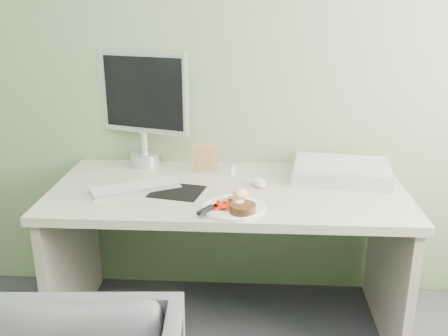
# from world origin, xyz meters

# --- Properties ---
(wall_back) EXTENTS (3.50, 0.00, 3.50)m
(wall_back) POSITION_xyz_m (0.00, 2.00, 1.35)
(wall_back) COLOR #6F825B
(wall_back) RESTS_ON floor
(desk) EXTENTS (1.60, 0.75, 0.73)m
(desk) POSITION_xyz_m (0.00, 1.62, 0.55)
(desk) COLOR beige
(desk) RESTS_ON floor
(plate) EXTENTS (0.26, 0.26, 0.01)m
(plate) POSITION_xyz_m (0.04, 1.38, 0.74)
(plate) COLOR white
(plate) RESTS_ON desk
(steak) EXTENTS (0.12, 0.12, 0.03)m
(steak) POSITION_xyz_m (0.07, 1.33, 0.76)
(steak) COLOR black
(steak) RESTS_ON plate
(potato_pile) EXTENTS (0.13, 0.10, 0.06)m
(potato_pile) POSITION_xyz_m (0.07, 1.41, 0.77)
(potato_pile) COLOR tan
(potato_pile) RESTS_ON plate
(carrot_heap) EXTENTS (0.07, 0.06, 0.04)m
(carrot_heap) POSITION_xyz_m (-0.01, 1.36, 0.76)
(carrot_heap) COLOR #FF2D05
(carrot_heap) RESTS_ON plate
(steak_knife) EXTENTS (0.14, 0.20, 0.02)m
(steak_knife) POSITION_xyz_m (-0.05, 1.34, 0.76)
(steak_knife) COLOR silver
(steak_knife) RESTS_ON plate
(mousepad) EXTENTS (0.26, 0.24, 0.00)m
(mousepad) POSITION_xyz_m (-0.22, 1.56, 0.73)
(mousepad) COLOR black
(mousepad) RESTS_ON desk
(keyboard) EXTENTS (0.40, 0.29, 0.02)m
(keyboard) POSITION_xyz_m (-0.41, 1.57, 0.74)
(keyboard) COLOR white
(keyboard) RESTS_ON desk
(computer_mouse) EXTENTS (0.09, 0.11, 0.03)m
(computer_mouse) POSITION_xyz_m (0.14, 1.65, 0.75)
(computer_mouse) COLOR white
(computer_mouse) RESTS_ON desk
(photo_frame) EXTENTS (0.12, 0.03, 0.15)m
(photo_frame) POSITION_xyz_m (-0.13, 1.84, 0.81)
(photo_frame) COLOR #8D5B42
(photo_frame) RESTS_ON desk
(eyedrop_bottle) EXTENTS (0.02, 0.02, 0.07)m
(eyedrop_bottle) POSITION_xyz_m (0.01, 1.80, 0.76)
(eyedrop_bottle) COLOR white
(eyedrop_bottle) RESTS_ON desk
(scanner) EXTENTS (0.49, 0.36, 0.07)m
(scanner) POSITION_xyz_m (0.53, 1.77, 0.77)
(scanner) COLOR #AAABB1
(scanner) RESTS_ON desk
(monitor) EXTENTS (0.47, 0.19, 0.58)m
(monitor) POSITION_xyz_m (-0.44, 1.94, 1.06)
(monitor) COLOR silver
(monitor) RESTS_ON desk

